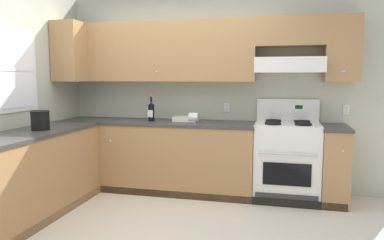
{
  "coord_description": "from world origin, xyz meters",
  "views": [
    {
      "loc": [
        1.28,
        -3.23,
        1.46
      ],
      "look_at": [
        0.33,
        0.7,
        1.0
      ],
      "focal_mm": 34.34,
      "sensor_mm": 36.0,
      "label": 1
    }
  ],
  "objects_px": {
    "stove": "(287,160)",
    "bowl": "(186,120)",
    "bucket": "(40,120)",
    "paper_towel_roll": "(194,117)",
    "wine_bottle": "(151,111)"
  },
  "relations": [
    {
      "from": "stove",
      "to": "bowl",
      "type": "distance_m",
      "value": 1.36
    },
    {
      "from": "stove",
      "to": "bowl",
      "type": "bearing_deg",
      "value": 176.23
    },
    {
      "from": "bucket",
      "to": "bowl",
      "type": "bearing_deg",
      "value": 41.99
    },
    {
      "from": "stove",
      "to": "bucket",
      "type": "distance_m",
      "value": 2.85
    },
    {
      "from": "bowl",
      "to": "paper_towel_roll",
      "type": "bearing_deg",
      "value": -32.12
    },
    {
      "from": "stove",
      "to": "wine_bottle",
      "type": "bearing_deg",
      "value": -179.15
    },
    {
      "from": "wine_bottle",
      "to": "bowl",
      "type": "distance_m",
      "value": 0.46
    },
    {
      "from": "bowl",
      "to": "bucket",
      "type": "height_order",
      "value": "bucket"
    },
    {
      "from": "stove",
      "to": "wine_bottle",
      "type": "xyz_separation_m",
      "value": [
        -1.71,
        -0.03,
        0.56
      ]
    },
    {
      "from": "stove",
      "to": "wine_bottle",
      "type": "height_order",
      "value": "wine_bottle"
    },
    {
      "from": "wine_bottle",
      "to": "paper_towel_roll",
      "type": "bearing_deg",
      "value": 3.42
    },
    {
      "from": "paper_towel_roll",
      "to": "bowl",
      "type": "bearing_deg",
      "value": 147.88
    },
    {
      "from": "paper_towel_roll",
      "to": "stove",
      "type": "bearing_deg",
      "value": -0.39
    },
    {
      "from": "wine_bottle",
      "to": "bucket",
      "type": "height_order",
      "value": "wine_bottle"
    },
    {
      "from": "bucket",
      "to": "paper_towel_roll",
      "type": "xyz_separation_m",
      "value": [
        1.42,
        1.1,
        -0.05
      ]
    }
  ]
}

